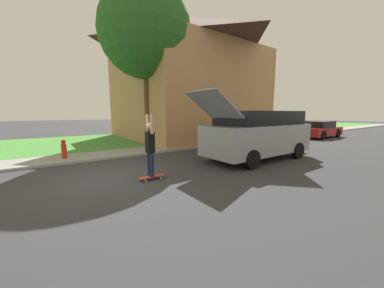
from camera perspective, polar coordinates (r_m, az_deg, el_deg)
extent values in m
plane|color=#333335|center=(7.00, -20.63, -8.40)|extent=(120.00, 120.00, 0.00)
cube|color=#478E38|center=(16.53, -7.80, 1.61)|extent=(10.00, 80.00, 0.08)
cube|color=gray|center=(12.84, 1.46, -0.19)|extent=(1.80, 80.00, 0.10)
cube|color=tan|center=(17.22, -1.78, 12.61)|extent=(9.75, 8.91, 6.32)
pyramid|color=#4C3328|center=(18.11, -1.85, 26.86)|extent=(10.55, 9.71, 2.62)
cylinder|color=brown|center=(12.58, -11.77, 10.65)|extent=(0.36, 0.36, 4.84)
sphere|color=#286023|center=(13.29, -12.31, 27.17)|extent=(4.97, 4.97, 4.97)
cube|color=gray|center=(9.40, 17.17, 1.40)|extent=(1.93, 4.90, 1.16)
cube|color=black|center=(9.44, 17.84, 6.66)|extent=(1.78, 3.82, 0.57)
cylinder|color=black|center=(11.23, 17.99, -0.32)|extent=(0.24, 0.68, 0.68)
cylinder|color=black|center=(10.26, 26.32, -1.57)|extent=(0.24, 0.68, 0.68)
cylinder|color=black|center=(8.99, 6.40, -2.04)|extent=(0.24, 0.68, 0.68)
cylinder|color=black|center=(7.74, 15.63, -3.98)|extent=(0.24, 0.68, 0.68)
cube|color=gray|center=(7.50, 5.79, 10.34)|extent=(1.70, 1.30, 0.93)
cube|color=maroon|center=(19.88, 30.82, 2.92)|extent=(1.76, 4.30, 0.63)
cube|color=black|center=(19.75, 30.81, 4.54)|extent=(1.55, 2.24, 0.50)
cylinder|color=black|center=(21.41, 30.09, 2.86)|extent=(0.20, 0.66, 0.66)
cylinder|color=black|center=(20.77, 34.36, 2.40)|extent=(0.20, 0.66, 0.66)
cylinder|color=black|center=(19.09, 26.89, 2.55)|extent=(0.20, 0.66, 0.66)
cylinder|color=black|center=(18.38, 31.59, 2.03)|extent=(0.20, 0.66, 0.66)
cylinder|color=#192347|center=(6.52, -11.28, -5.60)|extent=(0.13, 0.13, 0.80)
cylinder|color=#192347|center=(6.37, -10.64, -5.91)|extent=(0.13, 0.13, 0.80)
cube|color=black|center=(6.32, -11.14, 0.47)|extent=(0.25, 0.20, 0.61)
sphere|color=tan|center=(6.27, -11.26, 4.60)|extent=(0.22, 0.22, 0.22)
cylinder|color=tan|center=(6.41, -11.88, 5.30)|extent=(0.09, 0.09, 0.54)
cylinder|color=tan|center=(6.12, -10.65, 5.20)|extent=(0.09, 0.09, 0.54)
cube|color=#B73D23|center=(6.48, -10.66, -8.51)|extent=(0.21, 0.78, 0.02)
cylinder|color=silver|center=(6.68, -9.10, -8.52)|extent=(0.03, 0.06, 0.06)
cylinder|color=silver|center=(6.52, -8.34, -8.93)|extent=(0.03, 0.06, 0.06)
cylinder|color=silver|center=(6.49, -12.96, -9.14)|extent=(0.03, 0.06, 0.06)
cylinder|color=silver|center=(6.32, -12.28, -9.58)|extent=(0.03, 0.06, 0.06)
cylinder|color=red|center=(10.23, -30.95, -1.64)|extent=(0.20, 0.20, 0.59)
sphere|color=red|center=(10.17, -31.11, 0.51)|extent=(0.18, 0.18, 0.18)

